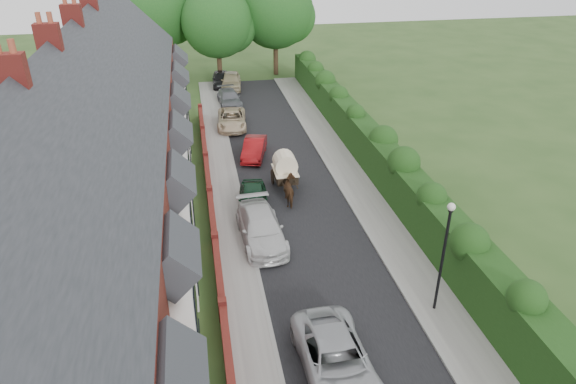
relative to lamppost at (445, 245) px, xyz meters
name	(u,v)px	position (x,y,z in m)	size (l,w,h in m)	color
road	(307,231)	(-3.90, 7.00, -3.29)	(6.00, 58.00, 0.02)	black
pavement_hedge_side	(381,223)	(0.20, 7.00, -3.24)	(2.20, 58.00, 0.12)	gray
pavement_house_side	(234,238)	(-7.75, 7.00, -3.24)	(1.70, 58.00, 0.12)	gray
kerb_hedge_side	(363,225)	(-0.85, 7.00, -3.23)	(0.18, 58.00, 0.13)	gray
kerb_house_side	(250,236)	(-6.95, 7.00, -3.23)	(0.18, 58.00, 0.13)	gray
hedge	(416,195)	(2.00, 7.00, -1.70)	(2.10, 58.00, 2.85)	#193C13
terrace_row	(82,181)	(-14.27, 5.98, 1.18)	(9.05, 40.50, 11.50)	maroon
garden_wall_row	(215,244)	(-8.75, 6.00, -2.84)	(0.35, 40.35, 1.10)	maroon
lamppost	(445,245)	(0.00, 0.00, 0.00)	(0.32, 0.32, 5.16)	black
tree_far_left	(221,23)	(-6.05, 36.08, 2.41)	(7.14, 6.80, 9.29)	#332316
tree_far_right	(279,12)	(-0.01, 38.08, 3.02)	(7.98, 7.60, 10.31)	#332316
tree_far_back	(157,11)	(-11.99, 39.08, 3.32)	(8.40, 8.00, 10.82)	#332316
car_silver_b	(336,360)	(-5.00, -2.60, -2.57)	(2.41, 5.23, 1.45)	#B0B3B8
car_white	(261,228)	(-6.40, 6.60, -2.55)	(2.08, 5.13, 1.49)	silver
car_green	(253,199)	(-6.40, 9.87, -2.62)	(1.60, 3.97, 1.35)	#0F331D
car_red	(254,148)	(-5.41, 17.06, -2.66)	(1.36, 3.90, 1.28)	maroon
car_beige	(232,119)	(-6.40, 23.14, -2.64)	(2.19, 4.74, 1.32)	beige
car_grey	(229,98)	(-6.13, 28.60, -2.65)	(1.81, 4.45, 1.29)	slate
car_black	(221,79)	(-6.40, 34.60, -2.57)	(1.71, 4.26, 1.45)	black
horse	(291,191)	(-4.14, 10.21, -2.52)	(0.84, 1.85, 1.56)	#452B19
horse_cart	(285,168)	(-4.14, 12.21, -1.98)	(1.45, 3.20, 2.31)	black
car_extra_far	(231,81)	(-5.52, 33.65, -2.51)	(1.85, 4.59, 1.57)	#BDAE88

